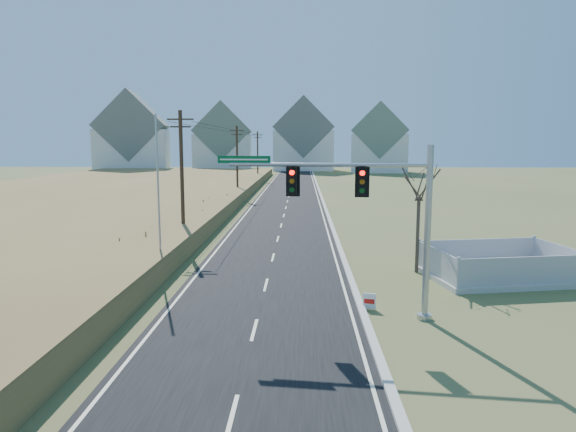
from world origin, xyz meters
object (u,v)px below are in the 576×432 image
object	(u,v)px
traffic_signal_mast	(379,212)
fence_enclosure	(499,272)
flagpole	(159,211)
bare_tree	(420,181)
open_sign	(369,301)

from	to	relation	value
traffic_signal_mast	fence_enclosure	xyz separation A→B (m)	(7.03, 6.02, -3.87)
traffic_signal_mast	fence_enclosure	distance (m)	10.03
fence_enclosure	flagpole	size ratio (longest dim) A/B	0.94
traffic_signal_mast	bare_tree	xyz separation A→B (m)	(3.14, 7.14, 0.67)
fence_enclosure	bare_tree	xyz separation A→B (m)	(-3.90, 1.13, 4.55)
open_sign	flagpole	xyz separation A→B (m)	(-10.19, 5.64, 2.95)
open_sign	bare_tree	xyz separation A→B (m)	(3.31, 6.26, 4.50)
open_sign	bare_tree	size ratio (longest dim) A/B	0.11
open_sign	flagpole	distance (m)	12.01
traffic_signal_mast	flagpole	world-z (taller)	flagpole
flagpole	bare_tree	size ratio (longest dim) A/B	1.37
open_sign	flagpole	size ratio (longest dim) A/B	0.08
fence_enclosure	flagpole	bearing A→B (deg)	168.30
fence_enclosure	flagpole	distance (m)	17.65
flagpole	fence_enclosure	bearing A→B (deg)	-1.68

